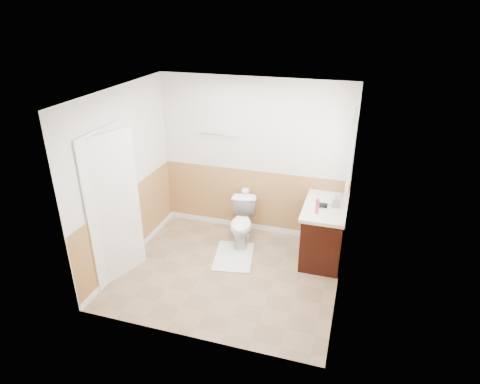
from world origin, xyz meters
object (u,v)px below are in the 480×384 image
(soap_dispenser, at_px, (336,201))
(bath_mat, at_px, (234,256))
(lotion_bottle, at_px, (317,206))
(vanity_cabinet, at_px, (324,231))
(toilet, at_px, (242,223))

(soap_dispenser, bearing_deg, bath_mat, -163.74)
(bath_mat, bearing_deg, lotion_bottle, 6.43)
(vanity_cabinet, bearing_deg, lotion_bottle, -107.18)
(lotion_bottle, height_order, soap_dispenser, lotion_bottle)
(toilet, distance_m, bath_mat, 0.55)
(vanity_cabinet, height_order, soap_dispenser, soap_dispenser)
(bath_mat, height_order, lotion_bottle, lotion_bottle)
(vanity_cabinet, xyz_separation_m, soap_dispenser, (0.12, -0.05, 0.55))
(bath_mat, bearing_deg, soap_dispenser, 16.26)
(toilet, xyz_separation_m, vanity_cabinet, (1.25, 0.02, 0.05))
(toilet, distance_m, vanity_cabinet, 1.25)
(toilet, distance_m, soap_dispenser, 1.50)
(lotion_bottle, bearing_deg, toilet, 165.35)
(vanity_cabinet, bearing_deg, soap_dispenser, -23.76)
(toilet, relative_size, vanity_cabinet, 0.63)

